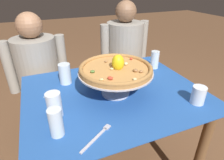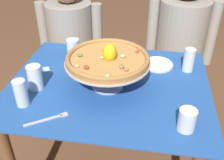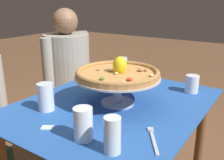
{
  "view_description": "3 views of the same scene",
  "coord_description": "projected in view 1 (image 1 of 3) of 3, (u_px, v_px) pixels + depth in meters",
  "views": [
    {
      "loc": [
        -0.39,
        -0.91,
        1.37
      ],
      "look_at": [
        -0.01,
        0.02,
        0.83
      ],
      "focal_mm": 30.12,
      "sensor_mm": 36.0,
      "label": 1
    },
    {
      "loc": [
        0.21,
        -1.15,
        1.56
      ],
      "look_at": [
        0.02,
        -0.01,
        0.79
      ],
      "focal_mm": 42.34,
      "sensor_mm": 36.0,
      "label": 2
    },
    {
      "loc": [
        -1.02,
        -0.67,
        1.27
      ],
      "look_at": [
        0.03,
        0.03,
        0.87
      ],
      "focal_mm": 40.69,
      "sensor_mm": 36.0,
      "label": 3
    }
  ],
  "objects": [
    {
      "name": "dining_table",
      "position": [
        114.0,
        108.0,
        1.22
      ],
      "size": [
        1.07,
        0.86,
        0.76
      ],
      "color": "brown",
      "rests_on": "ground"
    },
    {
      "name": "pizza_stand",
      "position": [
        116.0,
        77.0,
        1.09
      ],
      "size": [
        0.43,
        0.43,
        0.15
      ],
      "color": "#B7B7C1",
      "rests_on": "dining_table"
    },
    {
      "name": "pizza",
      "position": [
        116.0,
        68.0,
        1.06
      ],
      "size": [
        0.42,
        0.42,
        0.1
      ],
      "color": "#BC8447",
      "rests_on": "pizza_stand"
    },
    {
      "name": "water_glass_back_left",
      "position": [
        65.0,
        75.0,
        1.23
      ],
      "size": [
        0.08,
        0.08,
        0.14
      ],
      "color": "silver",
      "rests_on": "dining_table"
    },
    {
      "name": "water_glass_front_right",
      "position": [
        198.0,
        96.0,
        1.03
      ],
      "size": [
        0.08,
        0.08,
        0.1
      ],
      "color": "white",
      "rests_on": "dining_table"
    },
    {
      "name": "water_glass_back_right",
      "position": [
        155.0,
        61.0,
        1.44
      ],
      "size": [
        0.06,
        0.06,
        0.13
      ],
      "color": "silver",
      "rests_on": "dining_table"
    },
    {
      "name": "water_glass_side_left",
      "position": [
        55.0,
        106.0,
        0.93
      ],
      "size": [
        0.07,
        0.07,
        0.13
      ],
      "color": "white",
      "rests_on": "dining_table"
    },
    {
      "name": "water_glass_front_left",
      "position": [
        56.0,
        124.0,
        0.81
      ],
      "size": [
        0.06,
        0.06,
        0.13
      ],
      "color": "silver",
      "rests_on": "dining_table"
    },
    {
      "name": "side_plate",
      "position": [
        133.0,
        69.0,
        1.43
      ],
      "size": [
        0.18,
        0.18,
        0.02
      ],
      "color": "silver",
      "rests_on": "dining_table"
    },
    {
      "name": "dinner_fork",
      "position": [
        98.0,
        136.0,
        0.82
      ],
      "size": [
        0.18,
        0.12,
        0.01
      ],
      "color": "#B7B7C1",
      "rests_on": "dining_table"
    },
    {
      "name": "sugar_packet",
      "position": [
        49.0,
        97.0,
        1.1
      ],
      "size": [
        0.06,
        0.06,
        0.0
      ],
      "primitive_type": "cube",
      "rotation": [
        0.0,
        0.0,
        2.13
      ],
      "color": "silver",
      "rests_on": "dining_table"
    },
    {
      "name": "diner_left",
      "position": [
        41.0,
        82.0,
        1.67
      ],
      "size": [
        0.5,
        0.36,
        1.16
      ],
      "color": "#1E3833",
      "rests_on": "ground"
    },
    {
      "name": "diner_right",
      "position": [
        124.0,
        63.0,
        1.97
      ],
      "size": [
        0.51,
        0.37,
        1.21
      ],
      "color": "#1E3833",
      "rests_on": "ground"
    }
  ]
}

